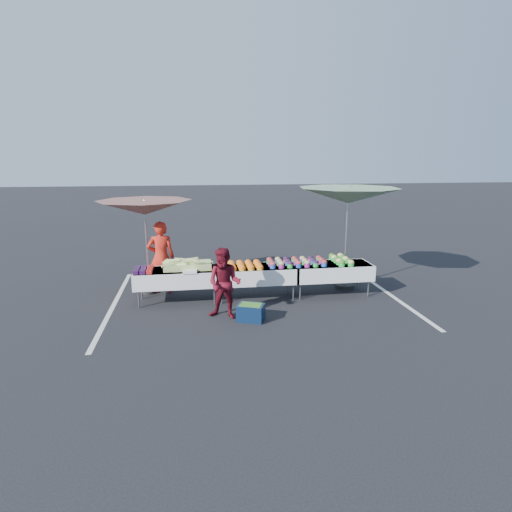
{
  "coord_description": "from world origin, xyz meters",
  "views": [
    {
      "loc": [
        -1.39,
        -9.38,
        3.23
      ],
      "look_at": [
        0.0,
        0.0,
        1.0
      ],
      "focal_mm": 30.0,
      "sensor_mm": 36.0,
      "label": 1
    }
  ],
  "objects": [
    {
      "name": "umbrella_right",
      "position": [
        2.31,
        0.48,
        2.28
      ],
      "size": [
        2.95,
        2.95,
        2.52
      ],
      "rotation": [
        0.0,
        0.0,
        0.23
      ],
      "color": "black",
      "rests_on": "ground"
    },
    {
      "name": "berry_punnets",
      "position": [
        -2.51,
        -0.06,
        0.79
      ],
      "size": [
        0.4,
        0.54,
        0.08
      ],
      "color": "#240B2E",
      "rests_on": "table_left"
    },
    {
      "name": "ground",
      "position": [
        0.0,
        0.0,
        0.0
      ],
      "size": [
        80.0,
        80.0,
        0.0
      ],
      "primitive_type": "plane",
      "color": "black"
    },
    {
      "name": "stripe_right",
      "position": [
        3.2,
        0.0,
        0.0
      ],
      "size": [
        0.1,
        5.0,
        0.0
      ],
      "primitive_type": "cube",
      "color": "silver",
      "rests_on": "ground"
    },
    {
      "name": "plastic_bags",
      "position": [
        -1.5,
        -0.3,
        0.78
      ],
      "size": [
        0.3,
        0.25,
        0.05
      ],
      "primitive_type": "cube",
      "color": "white",
      "rests_on": "table_left"
    },
    {
      "name": "customer",
      "position": [
        -0.81,
        -1.14,
        0.73
      ],
      "size": [
        0.86,
        0.78,
        1.45
      ],
      "primitive_type": "imported",
      "rotation": [
        0.0,
        0.0,
        -0.4
      ],
      "color": "#5A0D19",
      "rests_on": "ground"
    },
    {
      "name": "storage_bin",
      "position": [
        -0.31,
        -1.38,
        0.17
      ],
      "size": [
        0.62,
        0.54,
        0.34
      ],
      "rotation": [
        0.0,
        0.0,
        -0.38
      ],
      "color": "#0A1B36",
      "rests_on": "ground"
    },
    {
      "name": "potato_cups",
      "position": [
        0.95,
        0.0,
        0.83
      ],
      "size": [
        1.34,
        0.58,
        0.16
      ],
      "color": "#244DA9",
      "rests_on": "table_right"
    },
    {
      "name": "umbrella_left",
      "position": [
        -2.5,
        0.78,
        2.04
      ],
      "size": [
        2.3,
        2.3,
        2.25
      ],
      "rotation": [
        0.0,
        0.0,
        0.04
      ],
      "color": "black",
      "rests_on": "ground"
    },
    {
      "name": "corn_pile",
      "position": [
        -1.56,
        0.04,
        0.84
      ],
      "size": [
        1.16,
        0.57,
        0.26
      ],
      "color": "#A5BF62",
      "rests_on": "table_left"
    },
    {
      "name": "bean_baskets",
      "position": [
        2.06,
        0.08,
        0.82
      ],
      "size": [
        0.36,
        0.86,
        0.15
      ],
      "color": "green",
      "rests_on": "table_right"
    },
    {
      "name": "table_center",
      "position": [
        0.0,
        0.0,
        0.58
      ],
      "size": [
        1.86,
        0.81,
        0.75
      ],
      "color": "white",
      "rests_on": "ground"
    },
    {
      "name": "carrot_bowls",
      "position": [
        -0.25,
        -0.01,
        0.8
      ],
      "size": [
        0.75,
        0.69,
        0.11
      ],
      "color": "orange",
      "rests_on": "table_center"
    },
    {
      "name": "table_left",
      "position": [
        -1.8,
        0.0,
        0.58
      ],
      "size": [
        1.86,
        0.81,
        0.75
      ],
      "color": "white",
      "rests_on": "ground"
    },
    {
      "name": "vendor",
      "position": [
        -2.18,
        0.74,
        0.87
      ],
      "size": [
        0.66,
        0.46,
        1.74
      ],
      "primitive_type": "imported",
      "rotation": [
        0.0,
        0.0,
        3.21
      ],
      "color": "red",
      "rests_on": "ground"
    },
    {
      "name": "table_right",
      "position": [
        1.8,
        0.0,
        0.58
      ],
      "size": [
        1.86,
        0.81,
        0.75
      ],
      "color": "white",
      "rests_on": "ground"
    },
    {
      "name": "stripe_left",
      "position": [
        -3.2,
        0.0,
        0.0
      ],
      "size": [
        0.1,
        5.0,
        0.0
      ],
      "primitive_type": "cube",
      "color": "silver",
      "rests_on": "ground"
    }
  ]
}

